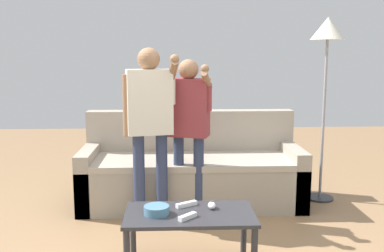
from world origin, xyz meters
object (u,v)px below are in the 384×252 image
(game_remote_nunchuk, at_px, (212,205))
(floor_lamp, at_px, (327,43))
(snack_bowl, at_px, (157,210))
(game_remote_wand_far, at_px, (188,217))
(coffee_table, at_px, (190,220))
(couch, at_px, (192,172))
(player_center, at_px, (189,119))
(game_remote_wand_near, at_px, (186,204))
(player_left, at_px, (150,115))

(game_remote_nunchuk, bearing_deg, floor_lamp, 47.68)
(snack_bowl, relative_size, game_remote_wand_far, 1.32)
(coffee_table, height_order, game_remote_nunchuk, game_remote_nunchuk)
(couch, bearing_deg, floor_lamp, 0.80)
(player_center, xyz_separation_m, game_remote_wand_far, (-0.05, -1.14, -0.48))
(snack_bowl, relative_size, game_remote_nunchuk, 1.97)
(couch, distance_m, player_center, 0.73)
(player_center, distance_m, game_remote_wand_near, 1.03)
(floor_lamp, distance_m, game_remote_wand_far, 2.43)
(snack_bowl, height_order, player_left, player_left)
(snack_bowl, xyz_separation_m, game_remote_nunchuk, (0.39, 0.09, -0.01))
(coffee_table, relative_size, floor_lamp, 0.48)
(couch, height_order, floor_lamp, floor_lamp)
(couch, xyz_separation_m, player_center, (-0.04, -0.41, 0.60))
(coffee_table, relative_size, game_remote_wand_far, 6.80)
(couch, xyz_separation_m, game_remote_wand_far, (-0.09, -1.55, 0.12))
(player_left, bearing_deg, game_remote_wand_near, -68.57)
(floor_lamp, relative_size, player_center, 1.28)
(couch, height_order, player_left, player_left)
(player_left, xyz_separation_m, game_remote_wand_near, (0.29, -0.75, -0.55))
(snack_bowl, xyz_separation_m, floor_lamp, (1.65, 1.48, 1.16))
(player_center, distance_m, player_left, 0.38)
(game_remote_wand_near, bearing_deg, game_remote_wand_far, -90.00)
(player_center, bearing_deg, game_remote_wand_near, -93.01)
(game_remote_wand_near, height_order, game_remote_wand_far, same)
(coffee_table, height_order, player_left, player_left)
(floor_lamp, bearing_deg, coffee_table, -134.29)
(floor_lamp, bearing_deg, game_remote_nunchuk, -132.32)
(couch, relative_size, game_remote_wand_near, 13.78)
(coffee_table, height_order, snack_bowl, snack_bowl)
(snack_bowl, bearing_deg, floor_lamp, 41.93)
(player_left, bearing_deg, floor_lamp, 18.45)
(snack_bowl, bearing_deg, game_remote_wand_near, 35.64)
(coffee_table, xyz_separation_m, game_remote_wand_far, (-0.02, -0.11, 0.07))
(floor_lamp, height_order, game_remote_wand_near, floor_lamp)
(game_remote_nunchuk, xyz_separation_m, floor_lamp, (1.26, 1.38, 1.17))
(couch, height_order, snack_bowl, couch)
(couch, relative_size, player_left, 1.40)
(floor_lamp, xyz_separation_m, game_remote_wand_far, (-1.44, -1.57, -1.18))
(couch, height_order, game_remote_wand_near, couch)
(coffee_table, xyz_separation_m, game_remote_nunchuk, (0.16, 0.07, 0.08))
(game_remote_wand_far, bearing_deg, couch, 86.62)
(player_center, bearing_deg, snack_bowl, -103.65)
(couch, distance_m, game_remote_wand_near, 1.32)
(game_remote_wand_near, bearing_deg, couch, 86.00)
(coffee_table, relative_size, game_remote_nunchuk, 10.16)
(player_left, bearing_deg, snack_bowl, -84.50)
(couch, bearing_deg, game_remote_nunchuk, -86.39)
(player_left, bearing_deg, game_remote_wand_far, -73.44)
(game_remote_nunchuk, height_order, game_remote_wand_far, game_remote_nunchuk)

